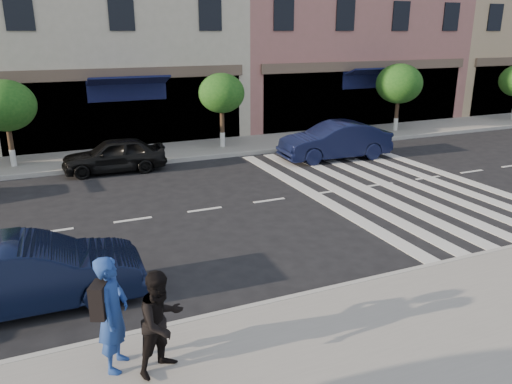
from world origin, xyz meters
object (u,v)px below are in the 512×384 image
Objects in this scene: photographer at (113,313)px; car_far_mid at (114,155)px; car_near_mid at (29,274)px; walker at (161,322)px; car_far_right at (335,141)px.

car_far_mid is (1.66, 11.36, -0.41)m from photographer.
photographer is at bearing -154.54° from car_near_mid.
photographer reaches higher than walker.
photographer is at bearing 123.61° from walker.
car_near_mid is 9.23m from car_far_mid.
car_near_mid reaches higher than car_far_mid.
photographer is 0.40× the size of car_far_right.
photographer is 13.93m from car_far_right.
car_far_right is at bearing -19.26° from photographer.
photographer is 2.81m from car_near_mid.
photographer reaches higher than car_far_right.
photographer is at bearing -5.76° from car_far_mid.
car_near_mid is 13.17m from car_far_right.
walker is 0.43× the size of car_far_mid.
car_far_right reaches higher than car_far_mid.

